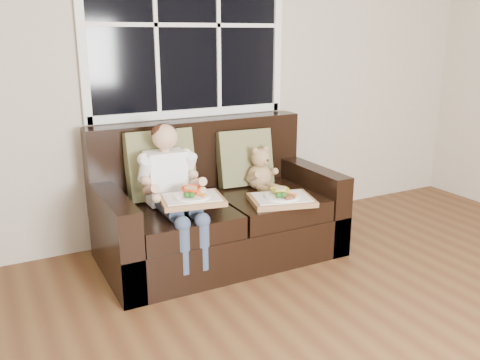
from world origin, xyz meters
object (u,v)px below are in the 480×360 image
loveseat (216,213)px  tray_left (192,198)px  tray_right (281,198)px  child (171,181)px  teddy_bear (260,171)px

loveseat → tray_left: 0.53m
tray_right → tray_left: bearing=-168.1°
loveseat → child: bearing=-162.6°
child → loveseat: bearing=17.4°
teddy_bear → tray_right: 0.38m
loveseat → child: size_ratio=1.96×
child → teddy_bear: (0.76, 0.12, -0.06)m
tray_right → child: bearing=176.3°
loveseat → teddy_bear: 0.47m
teddy_bear → tray_left: teddy_bear is taller
loveseat → tray_right: 0.52m
loveseat → tray_left: size_ratio=3.82×
child → tray_right: child is taller
child → tray_left: size_ratio=1.95×
child → teddy_bear: bearing=9.1°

